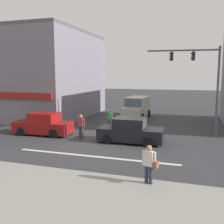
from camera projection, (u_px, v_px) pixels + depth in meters
ground_plane at (114, 141)px, 17.18m from camera, size 120.00×120.00×0.00m
lane_marking_stripe at (94, 156)px, 13.88m from camera, size 9.00×0.24×0.01m
sidewalk_curb at (42, 197)px, 9.15m from camera, size 40.00×5.00×0.16m
building_left_block at (37, 75)px, 27.40m from camera, size 11.01×11.96×8.54m
utility_pole_near_left at (49, 81)px, 23.70m from camera, size 1.40×0.22×7.06m
traffic_light_mast at (203, 76)px, 17.83m from camera, size 4.88×0.55×6.20m
sedan_waiting_far at (131, 131)px, 16.70m from camera, size 4.13×1.94×1.58m
van_crossing_center at (137, 108)px, 25.90m from camera, size 2.21×4.68×2.11m
sedan_crossing_rightbound at (43, 125)px, 18.91m from camera, size 4.16×2.01×1.58m
pedestrian_foreground_with_bag at (149, 164)px, 9.96m from camera, size 0.67×0.43×1.67m
pedestrian_mid_crossing at (110, 119)px, 20.08m from camera, size 0.48×0.39×1.67m
pedestrian_far_side at (81, 125)px, 17.47m from camera, size 0.57×0.25×1.67m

